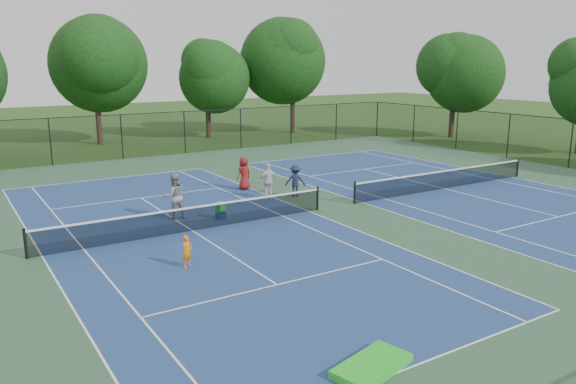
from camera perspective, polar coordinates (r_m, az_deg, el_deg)
ground at (r=25.63m, az=4.92°, el=-1.53°), size 140.00×140.00×0.00m
court_pad at (r=25.63m, az=4.92°, el=-1.52°), size 36.00×36.00×0.01m
tennis_court_left at (r=22.24m, az=-9.67°, el=-3.70°), size 12.00×23.83×1.07m
tennis_court_right at (r=30.24m, az=15.58°, el=0.49°), size 12.00×23.83×1.07m
perimeter_fence at (r=25.27m, az=4.99°, el=1.99°), size 36.08×36.08×3.02m
tree_back_b at (r=47.05m, az=-19.10°, el=12.60°), size 7.60×7.60×10.03m
tree_back_c at (r=49.02m, az=-8.24°, el=11.86°), size 6.00×6.00×8.40m
tree_back_d at (r=51.94m, az=0.49°, el=13.54°), size 7.80×7.80×10.37m
tree_side_e at (r=50.83m, az=16.61°, el=11.87°), size 6.60×6.60×8.87m
child_player at (r=18.36m, az=-10.21°, el=-5.94°), size 0.46×0.39×1.07m
instructor at (r=23.90m, az=-11.48°, el=-0.42°), size 0.99×0.80×1.94m
bystander_a at (r=26.92m, az=-2.01°, el=1.13°), size 1.03×0.46×1.73m
bystander_b at (r=27.33m, az=0.75°, el=1.14°), size 1.17×1.06×1.57m
bystander_c at (r=28.94m, az=-4.48°, el=1.90°), size 0.93×0.71×1.69m
ball_crate at (r=23.78m, az=-6.85°, el=-2.38°), size 0.43×0.39×0.29m
ball_hopper at (r=23.68m, az=-6.87°, el=-1.54°), size 0.41×0.37×0.44m
green_tarp at (r=12.71m, az=8.52°, el=-17.08°), size 2.01×1.36×0.18m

